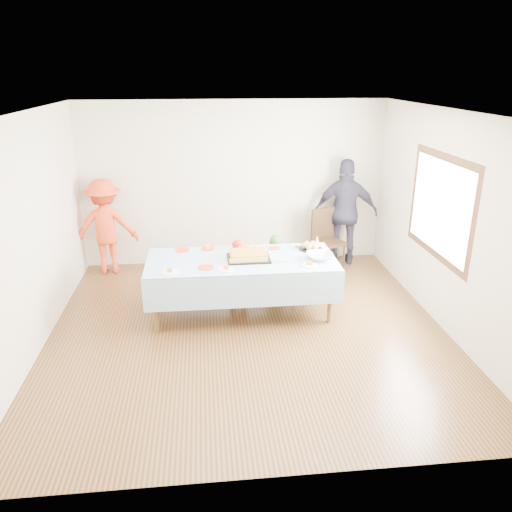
{
  "coord_description": "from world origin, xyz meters",
  "views": [
    {
      "loc": [
        -0.5,
        -5.66,
        3.14
      ],
      "look_at": [
        0.13,
        0.3,
        0.89
      ],
      "focal_mm": 35.0,
      "sensor_mm": 36.0,
      "label": 1
    }
  ],
  "objects_px": {
    "party_table": "(241,263)",
    "dining_chair": "(326,236)",
    "birthday_cake": "(248,256)",
    "adult_left": "(106,227)"
  },
  "relations": [
    {
      "from": "birthday_cake",
      "to": "dining_chair",
      "type": "relative_size",
      "value": 0.56
    },
    {
      "from": "party_table",
      "to": "birthday_cake",
      "type": "height_order",
      "value": "birthday_cake"
    },
    {
      "from": "party_table",
      "to": "adult_left",
      "type": "height_order",
      "value": "adult_left"
    },
    {
      "from": "birthday_cake",
      "to": "adult_left",
      "type": "height_order",
      "value": "adult_left"
    },
    {
      "from": "party_table",
      "to": "dining_chair",
      "type": "xyz_separation_m",
      "value": [
        1.52,
        1.51,
        -0.17
      ]
    },
    {
      "from": "adult_left",
      "to": "birthday_cake",
      "type": "bearing_deg",
      "value": 136.95
    },
    {
      "from": "birthday_cake",
      "to": "adult_left",
      "type": "bearing_deg",
      "value": 141.46
    },
    {
      "from": "birthday_cake",
      "to": "dining_chair",
      "type": "height_order",
      "value": "dining_chair"
    },
    {
      "from": "party_table",
      "to": "dining_chair",
      "type": "bearing_deg",
      "value": 44.85
    },
    {
      "from": "dining_chair",
      "to": "birthday_cake",
      "type": "bearing_deg",
      "value": -152.99
    }
  ]
}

